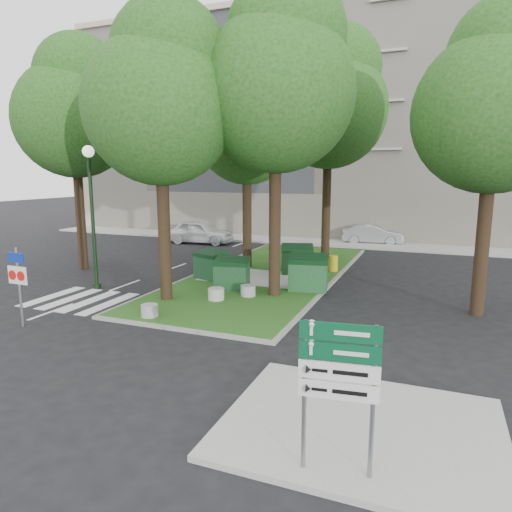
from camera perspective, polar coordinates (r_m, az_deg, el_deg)
The scene contains 26 objects.
ground at distance 14.42m, azimuth -11.41°, elevation -8.80°, with size 120.00×120.00×0.00m, color black.
median_island at distance 21.12m, azimuth 1.61°, elevation -2.28°, with size 6.00×16.00×0.12m, color #1B4E16.
median_kerb at distance 21.12m, azimuth 1.61°, elevation -2.31°, with size 6.30×16.30×0.10m, color gray.
sidewalk_corner at distance 9.19m, azimuth 12.95°, elevation -20.16°, with size 5.00×4.00×0.12m, color #999993.
building_sidewalk at distance 31.15m, azimuth 7.38°, elevation 1.75°, with size 42.00×3.00×0.12m, color #999993.
zebra_crossing at distance 17.75m, azimuth -19.01°, elevation -5.50°, with size 5.00×3.00×0.01m, color silver.
apartment_building at distance 38.26m, azimuth 10.55°, elevation 15.18°, with size 41.00×12.00×16.00m, color tan.
tree_median_near_left at distance 16.76m, azimuth -11.62°, elevation 19.20°, with size 5.20×5.20×10.53m.
tree_median_near_right at distance 17.15m, azimuth 2.88°, elevation 21.45°, with size 5.60×5.60×11.46m.
tree_median_mid at distance 22.22m, azimuth -0.88°, elevation 16.30°, with size 4.80×4.80×9.99m.
tree_median_far at distance 24.28m, azimuth 9.40°, elevation 18.85°, with size 5.80×5.80×11.93m.
tree_street_left at distance 23.81m, azimuth -21.65°, elevation 16.83°, with size 5.40×5.40×11.00m.
tree_street_right at distance 16.66m, azimuth 28.08°, elevation 17.13°, with size 5.00×5.00×10.06m.
dumpster_a at distance 19.98m, azimuth -5.68°, elevation -1.10°, with size 1.61×1.37×1.26m.
dumpster_b at distance 18.17m, azimuth -3.04°, elevation -2.23°, with size 1.52×1.21×1.26m.
dumpster_c at distance 21.02m, azimuth 5.16°, elevation -0.42°, with size 1.67×1.37×1.34m.
dumpster_d at distance 18.08m, azimuth 6.57°, elevation -2.11°, with size 1.69×1.32×1.42m.
bollard_left at distance 15.18m, azimuth -13.17°, elevation -6.65°, with size 0.54×0.54×0.39m, color #969692.
bollard_right at distance 17.18m, azimuth -1.00°, elevation -4.34°, with size 0.56×0.56×0.40m, color gray.
bollard_mid at distance 16.74m, azimuth -5.01°, elevation -4.75°, with size 0.59×0.59×0.42m, color #A5A4A0.
litter_bin at distance 21.77m, azimuth 9.66°, elevation -0.89°, with size 0.42×0.42×0.74m, color gold.
street_lamp at distance 19.38m, azimuth -19.88°, elevation 6.56°, with size 0.46×0.46×5.73m.
traffic_sign_pole at distance 15.58m, azimuth -27.57°, elevation -2.29°, with size 0.74×0.08×2.48m.
directional_sign at distance 7.13m, azimuth 10.32°, elevation -14.39°, with size 1.20×0.21×2.41m.
car_white at distance 30.89m, azimuth -7.06°, elevation 3.03°, with size 1.84×4.57×1.56m, color silver.
car_silver at distance 31.37m, azimuth 14.36°, elevation 2.66°, with size 1.38×3.95×1.30m, color #93969A.
Camera 1 is at (7.54, -11.37, 4.69)m, focal length 32.00 mm.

